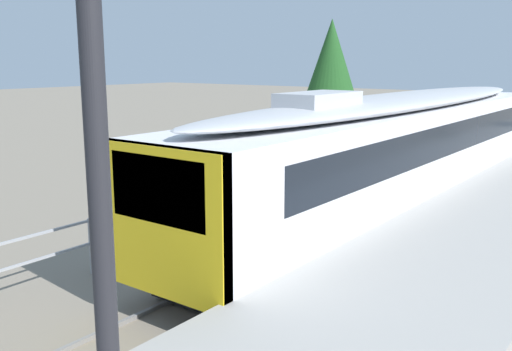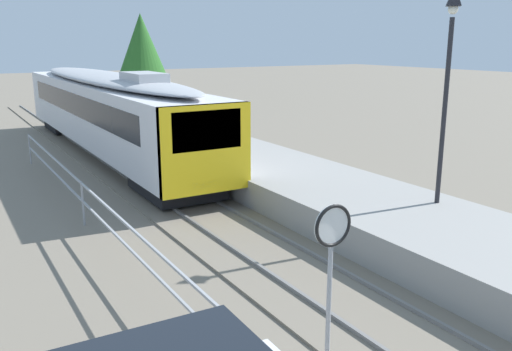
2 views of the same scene
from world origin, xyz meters
TOP-DOWN VIEW (x-y plane):
  - ground_plane at (-3.00, 22.00)m, footprint 160.00×160.00m
  - track_rails at (0.00, 22.00)m, footprint 3.20×60.00m
  - commuter_train at (0.00, 29.93)m, footprint 2.82×20.21m
  - station_platform at (3.25, 22.00)m, footprint 3.90×60.00m
  - platform_lamp_mid_platform at (4.37, 15.48)m, footprint 0.34×0.34m
  - tree_behind_station_far at (-12.73, 47.95)m, footprint 3.64×3.64m

SIDE VIEW (x-z plane):
  - ground_plane at x=-3.00m, z-range 0.00..0.00m
  - track_rails at x=0.00m, z-range -0.04..0.10m
  - station_platform at x=3.25m, z-range 0.00..0.90m
  - commuter_train at x=0.00m, z-range 0.28..4.02m
  - tree_behind_station_far at x=-12.73m, z-range 0.93..8.26m
  - platform_lamp_mid_platform at x=4.37m, z-range 1.95..7.30m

